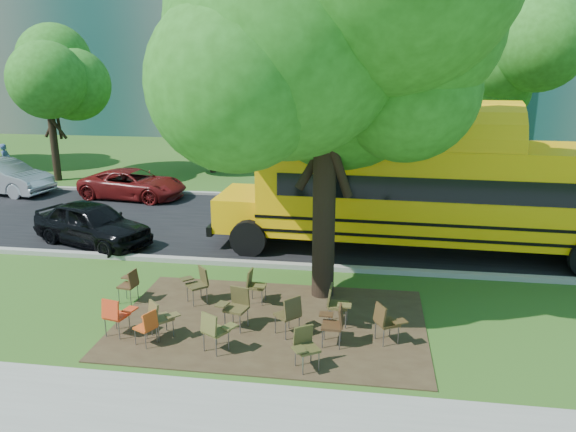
% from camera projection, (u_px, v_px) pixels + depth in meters
% --- Properties ---
extents(ground, '(160.00, 160.00, 0.00)m').
position_uv_depth(ground, '(233.00, 311.00, 13.48)').
color(ground, '#2C581B').
rests_on(ground, ground).
extents(dirt_patch, '(7.00, 4.50, 0.03)m').
position_uv_depth(dirt_patch, '(271.00, 323.00, 12.86)').
color(dirt_patch, '#382819').
rests_on(dirt_patch, ground).
extents(asphalt_road, '(80.00, 8.00, 0.04)m').
position_uv_depth(asphalt_road, '(280.00, 226.00, 20.12)').
color(asphalt_road, black).
rests_on(asphalt_road, ground).
extents(kerb_near, '(80.00, 0.25, 0.14)m').
position_uv_depth(kerb_near, '(258.00, 264.00, 16.31)').
color(kerb_near, gray).
rests_on(kerb_near, ground).
extents(kerb_far, '(80.00, 0.25, 0.14)m').
position_uv_depth(kerb_far, '(295.00, 197.00, 24.01)').
color(kerb_far, gray).
rests_on(kerb_far, ground).
extents(bg_tree_0, '(5.20, 5.20, 7.18)m').
position_uv_depth(bg_tree_0, '(47.00, 85.00, 26.25)').
color(bg_tree_0, black).
rests_on(bg_tree_0, ground).
extents(bg_tree_2, '(4.80, 4.80, 6.62)m').
position_uv_depth(bg_tree_2, '(210.00, 90.00, 28.22)').
color(bg_tree_2, black).
rests_on(bg_tree_2, ground).
extents(bg_tree_3, '(5.60, 5.60, 7.84)m').
position_uv_depth(bg_tree_3, '(488.00, 76.00, 24.27)').
color(bg_tree_3, black).
rests_on(bg_tree_3, ground).
extents(main_tree, '(7.20, 7.20, 9.64)m').
position_uv_depth(main_tree, '(327.00, 50.00, 12.70)').
color(main_tree, black).
rests_on(main_tree, ground).
extents(school_bus, '(13.84, 3.53, 3.36)m').
position_uv_depth(school_bus, '(460.00, 192.00, 16.87)').
color(school_bus, '#F8AE07').
rests_on(school_bus, ground).
extents(chair_0, '(0.69, 0.54, 0.92)m').
position_uv_depth(chair_0, '(116.00, 313.00, 12.09)').
color(chair_0, red).
rests_on(chair_0, ground).
extents(chair_1, '(0.76, 0.60, 0.88)m').
position_uv_depth(chair_1, '(160.00, 316.00, 12.02)').
color(chair_1, brown).
rests_on(chair_1, ground).
extents(chair_2, '(0.52, 0.65, 0.80)m').
position_uv_depth(chair_2, '(148.00, 324.00, 11.76)').
color(chair_2, '#CA4715').
rests_on(chair_2, ground).
extents(chair_3, '(0.73, 0.57, 0.96)m').
position_uv_depth(chair_3, '(236.00, 304.00, 12.48)').
color(chair_3, '#473E1F').
rests_on(chair_3, ground).
extents(chair_4, '(0.77, 0.60, 0.91)m').
position_uv_depth(chair_4, '(215.00, 328.00, 11.42)').
color(chair_4, brown).
rests_on(chair_4, ground).
extents(chair_5, '(0.58, 0.73, 0.87)m').
position_uv_depth(chair_5, '(305.00, 344.00, 10.85)').
color(chair_5, '#433E1D').
rests_on(chair_5, ground).
extents(chair_6, '(0.53, 0.60, 0.91)m').
position_uv_depth(chair_6, '(335.00, 321.00, 11.72)').
color(chair_6, '#3E2816').
rests_on(chair_6, ground).
extents(chair_7, '(0.73, 0.61, 0.90)m').
position_uv_depth(chair_7, '(386.00, 320.00, 11.80)').
color(chair_7, '#443118').
rests_on(chair_7, ground).
extents(chair_8, '(0.50, 0.60, 0.85)m').
position_uv_depth(chair_8, '(130.00, 282.00, 13.83)').
color(chair_8, '#4A2F1A').
rests_on(chair_8, ground).
extents(chair_9, '(0.79, 0.63, 0.92)m').
position_uv_depth(chair_9, '(198.00, 281.00, 13.78)').
color(chair_9, '#41381C').
rests_on(chair_9, ground).
extents(chair_10, '(0.51, 0.59, 0.87)m').
position_uv_depth(chair_10, '(255.00, 283.00, 13.74)').
color(chair_10, '#4C4521').
rests_on(chair_10, ground).
extents(chair_11, '(0.65, 0.82, 0.95)m').
position_uv_depth(chair_11, '(290.00, 311.00, 12.12)').
color(chair_11, '#41371C').
rests_on(chair_11, ground).
extents(chair_12, '(0.56, 0.63, 0.96)m').
position_uv_depth(chair_12, '(336.00, 302.00, 12.59)').
color(chair_12, brown).
rests_on(chair_12, ground).
extents(black_car, '(4.47, 3.05, 1.41)m').
position_uv_depth(black_car, '(92.00, 223.00, 18.03)').
color(black_car, black).
rests_on(black_car, ground).
extents(bg_car_silver, '(4.76, 2.49, 1.49)m').
position_uv_depth(bg_car_silver, '(3.00, 177.00, 24.67)').
color(bg_car_silver, '#A7A6AC').
rests_on(bg_car_silver, ground).
extents(bg_car_red, '(4.73, 2.62, 1.25)m').
position_uv_depth(bg_car_red, '(133.00, 184.00, 23.85)').
color(bg_car_red, '#601010').
rests_on(bg_car_red, ground).
extents(pedestrian_a, '(0.46, 0.65, 1.71)m').
position_uv_depth(pedestrian_a, '(6.00, 161.00, 27.82)').
color(pedestrian_a, '#364A7A').
rests_on(pedestrian_a, ground).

